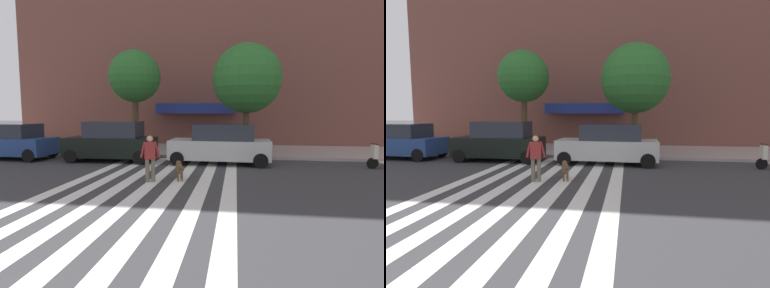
# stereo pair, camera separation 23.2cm
# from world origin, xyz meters

# --- Properties ---
(ground_plane) EXTENTS (160.00, 160.00, 0.00)m
(ground_plane) POSITION_xyz_m (0.00, 7.03, 0.00)
(ground_plane) COLOR #353538
(sidewalk_far) EXTENTS (80.00, 6.00, 0.15)m
(sidewalk_far) POSITION_xyz_m (0.00, 17.06, 0.07)
(sidewalk_far) COLOR #A1908D
(sidewalk_far) RESTS_ON ground_plane
(crosswalk_stripes) EXTENTS (5.85, 13.46, 0.01)m
(crosswalk_stripes) POSITION_xyz_m (1.11, 7.03, 0.00)
(crosswalk_stripes) COLOR silver
(crosswalk_stripes) RESTS_ON ground_plane
(apartment_block) EXTENTS (37.26, 13.97, 23.21)m
(apartment_block) POSITION_xyz_m (5.60, 26.34, 11.60)
(apartment_block) COLOR brown
(apartment_block) RESTS_ON ground_plane
(parked_car_near_curb) EXTENTS (4.88, 2.16, 1.86)m
(parked_car_near_curb) POSITION_xyz_m (-7.98, 12.49, 0.91)
(parked_car_near_curb) COLOR navy
(parked_car_near_curb) RESTS_ON ground_plane
(parked_car_behind_first) EXTENTS (4.46, 1.99, 2.01)m
(parked_car_behind_first) POSITION_xyz_m (-2.20, 12.49, 0.98)
(parked_car_behind_first) COLOR black
(parked_car_behind_first) RESTS_ON ground_plane
(parked_car_third_in_line) EXTENTS (4.77, 2.06, 1.90)m
(parked_car_third_in_line) POSITION_xyz_m (3.27, 12.49, 0.93)
(parked_car_third_in_line) COLOR #B6B9B6
(parked_car_third_in_line) RESTS_ON ground_plane
(street_tree_nearest) EXTENTS (3.15, 3.15, 6.08)m
(street_tree_nearest) POSITION_xyz_m (-2.15, 16.01, 4.61)
(street_tree_nearest) COLOR #4C3823
(street_tree_nearest) RESTS_ON sidewalk_far
(street_tree_middle) EXTENTS (3.81, 3.81, 6.08)m
(street_tree_middle) POSITION_xyz_m (4.54, 15.21, 4.31)
(street_tree_middle) COLOR #4C3823
(street_tree_middle) RESTS_ON sidewalk_far
(pedestrian_dog_walker) EXTENTS (0.70, 0.33, 1.64)m
(pedestrian_dog_walker) POSITION_xyz_m (1.01, 8.29, 0.93)
(pedestrian_dog_walker) COLOR #6B6051
(pedestrian_dog_walker) RESTS_ON ground_plane
(dog_on_leash) EXTENTS (0.45, 1.08, 0.65)m
(dog_on_leash) POSITION_xyz_m (1.96, 8.78, 0.44)
(dog_on_leash) COLOR brown
(dog_on_leash) RESTS_ON ground_plane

